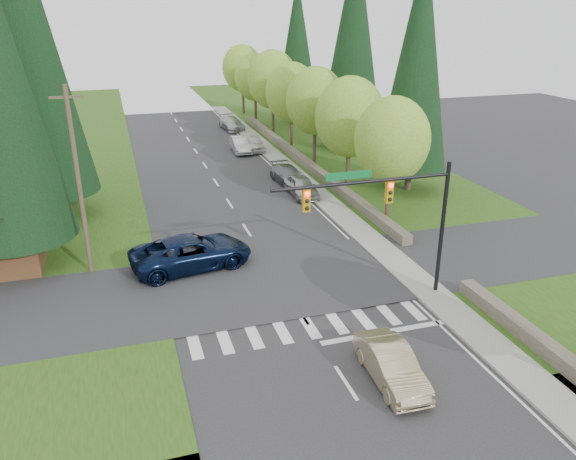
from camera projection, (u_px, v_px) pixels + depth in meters
name	position (u px, v px, depth m)	size (l,w,h in m)	color
ground	(336.00, 368.00, 22.51)	(120.00, 120.00, 0.00)	#28282B
grass_east	(396.00, 191.00, 43.79)	(14.00, 110.00, 0.06)	#204C14
grass_west	(37.00, 227.00, 36.63)	(14.00, 110.00, 0.06)	#204C14
cross_street	(280.00, 281.00, 29.60)	(120.00, 8.00, 0.10)	#28282B
sidewalk_east	(314.00, 190.00, 43.87)	(1.80, 80.00, 0.13)	gray
curb_east	(303.00, 191.00, 43.63)	(0.20, 80.00, 0.13)	gray
stone_wall_south	(568.00, 365.00, 22.09)	(0.70, 14.00, 0.70)	#4C4438
stone_wall_north	(302.00, 160.00, 51.31)	(0.70, 40.00, 0.70)	#4C4438
traffic_signal	(392.00, 205.00, 25.83)	(8.70, 0.37, 6.80)	black
utility_pole	(79.00, 182.00, 28.60)	(1.60, 0.24, 10.00)	#473828
decid_tree_0	(392.00, 140.00, 35.35)	(4.80, 4.80, 8.37)	#38281C
decid_tree_1	(350.00, 117.00, 41.50)	(5.20, 5.20, 8.80)	#38281C
decid_tree_2	(315.00, 101.00, 47.59)	(5.00, 5.00, 8.82)	#38281C
decid_tree_3	(291.00, 92.00, 53.92)	(5.00, 5.00, 8.55)	#38281C
decid_tree_4	(273.00, 80.00, 60.00)	(5.40, 5.40, 9.18)	#38281C
decid_tree_5	(255.00, 77.00, 66.34)	(4.80, 4.80, 8.30)	#38281C
decid_tree_6	(242.00, 68.00, 72.44)	(5.20, 5.20, 8.86)	#38281C
conifer_w_c	(27.00, 44.00, 34.46)	(6.46, 6.46, 20.80)	#38281C
conifer_w_e	(9.00, 54.00, 39.60)	(5.78, 5.78, 18.80)	#38281C
conifer_e_a	(418.00, 60.00, 40.41)	(5.44, 5.44, 17.80)	#38281C
conifer_e_b	(354.00, 36.00, 52.71)	(6.12, 6.12, 19.80)	#38281C
conifer_e_c	(297.00, 44.00, 65.40)	(5.10, 5.10, 16.80)	#38281C
sedan_champagne	(391.00, 365.00, 21.51)	(1.51, 4.34, 1.43)	tan
suv_navy	(192.00, 252.00, 30.76)	(3.05, 6.61, 1.84)	black
parked_car_a	(301.00, 186.00, 42.46)	(1.78, 4.43, 1.51)	#ACACB1
parked_car_b	(288.00, 175.00, 45.49)	(1.93, 4.75, 1.38)	slate
parked_car_c	(240.00, 145.00, 55.09)	(1.57, 4.52, 1.49)	silver
parked_car_d	(254.00, 143.00, 55.66)	(1.73, 4.30, 1.47)	silver
parked_car_e	(232.00, 123.00, 65.05)	(2.05, 5.04, 1.46)	#B3B3B8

